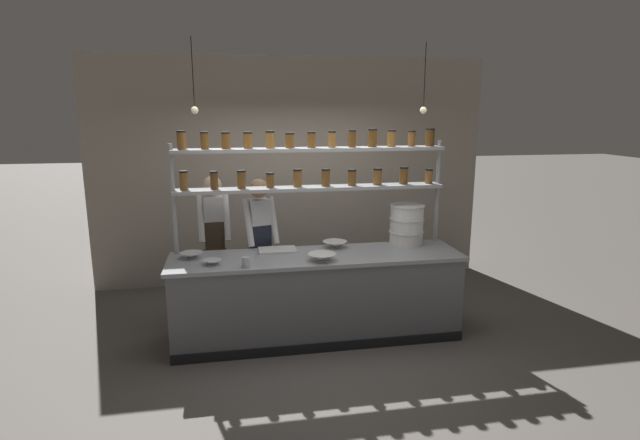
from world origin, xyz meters
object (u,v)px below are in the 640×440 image
(chef_center, at_px, (260,241))
(prep_bowl_near_right, at_px, (212,262))
(serving_cup_front, at_px, (246,262))
(spice_shelf_unit, at_px, (313,170))
(container_stack, at_px, (406,225))
(cutting_board, at_px, (277,250))
(prep_bowl_center_back, at_px, (335,245))
(chef_left, at_px, (215,237))
(prep_bowl_near_left, at_px, (322,257))
(prep_bowl_center_front, at_px, (192,255))

(chef_center, xyz_separation_m, prep_bowl_near_right, (-0.51, -0.70, -0.01))
(prep_bowl_near_right, height_order, serving_cup_front, serving_cup_front)
(spice_shelf_unit, distance_m, container_stack, 1.23)
(chef_center, height_order, serving_cup_front, chef_center)
(cutting_board, bearing_deg, prep_bowl_near_right, -151.59)
(prep_bowl_center_back, relative_size, prep_bowl_near_right, 1.48)
(chef_left, xyz_separation_m, prep_bowl_center_back, (1.31, -0.57, -0.01))
(prep_bowl_near_left, height_order, serving_cup_front, serving_cup_front)
(prep_bowl_center_front, relative_size, prep_bowl_center_back, 0.85)
(prep_bowl_center_back, distance_m, prep_bowl_near_right, 1.37)
(prep_bowl_near_left, bearing_deg, prep_bowl_center_back, 63.19)
(cutting_board, xyz_separation_m, prep_bowl_near_left, (0.41, -0.44, 0.03))
(cutting_board, bearing_deg, prep_bowl_center_back, 2.02)
(cutting_board, relative_size, prep_bowl_near_left, 1.42)
(prep_bowl_near_right, xyz_separation_m, serving_cup_front, (0.32, -0.14, 0.03))
(chef_center, xyz_separation_m, container_stack, (1.62, -0.30, 0.19))
(serving_cup_front, bearing_deg, prep_bowl_center_back, 27.95)
(container_stack, xyz_separation_m, prep_bowl_center_front, (-2.35, -0.14, -0.19))
(chef_left, xyz_separation_m, serving_cup_front, (0.32, -1.09, 0.01))
(spice_shelf_unit, height_order, prep_bowl_center_back, spice_shelf_unit)
(chef_left, bearing_deg, serving_cup_front, -78.09)
(prep_bowl_near_left, height_order, prep_bowl_center_front, prep_bowl_near_left)
(cutting_board, height_order, prep_bowl_near_right, prep_bowl_near_right)
(prep_bowl_center_back, bearing_deg, chef_left, 156.69)
(container_stack, height_order, cutting_board, container_stack)
(container_stack, distance_m, prep_bowl_center_back, 0.85)
(prep_bowl_near_left, distance_m, prep_bowl_near_right, 1.08)
(serving_cup_front, bearing_deg, chef_left, 106.33)
(chef_left, relative_size, serving_cup_front, 16.51)
(prep_bowl_center_front, bearing_deg, serving_cup_front, -36.52)
(chef_left, xyz_separation_m, cutting_board, (0.67, -0.59, -0.03))
(prep_bowl_near_left, distance_m, prep_bowl_center_front, 1.33)
(spice_shelf_unit, height_order, prep_bowl_near_right, spice_shelf_unit)
(container_stack, xyz_separation_m, prep_bowl_near_left, (-1.06, -0.47, -0.19))
(chef_center, distance_m, prep_bowl_center_front, 0.85)
(prep_bowl_center_front, bearing_deg, prep_bowl_near_right, -50.26)
(chef_center, bearing_deg, prep_bowl_near_left, -68.38)
(serving_cup_front, bearing_deg, prep_bowl_center_front, 143.48)
(spice_shelf_unit, xyz_separation_m, chef_center, (-0.57, 0.22, -0.81))
(chef_center, xyz_separation_m, cutting_board, (0.16, -0.33, -0.02))
(spice_shelf_unit, relative_size, cutting_board, 7.36)
(chef_left, height_order, serving_cup_front, chef_left)
(container_stack, bearing_deg, serving_cup_front, -163.48)
(prep_bowl_center_front, height_order, prep_bowl_near_right, prep_bowl_center_front)
(prep_bowl_center_back, bearing_deg, spice_shelf_unit, 159.21)
(container_stack, distance_m, prep_bowl_near_left, 1.17)
(spice_shelf_unit, distance_m, serving_cup_front, 1.26)
(prep_bowl_near_left, relative_size, prep_bowl_center_front, 1.23)
(chef_center, height_order, prep_bowl_center_back, chef_center)
(spice_shelf_unit, bearing_deg, chef_center, 158.64)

